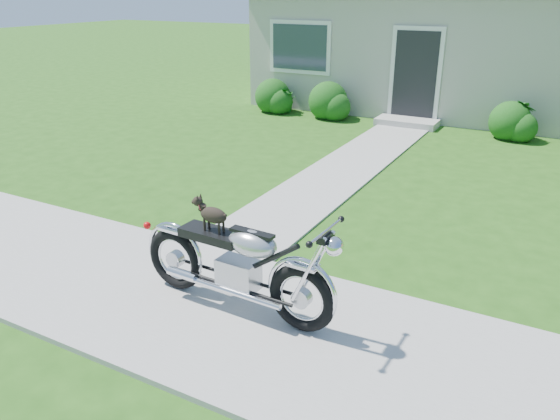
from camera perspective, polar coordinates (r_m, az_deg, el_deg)
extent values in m
plane|color=#235114|center=(5.21, 1.85, -12.84)|extent=(80.00, 80.00, 0.00)
cube|color=#9E9B93|center=(5.20, 1.85, -12.66)|extent=(24.00, 2.20, 0.04)
cube|color=#9E9B93|center=(9.91, 7.18, 4.55)|extent=(1.20, 8.00, 0.03)
cube|color=beige|center=(16.01, 22.46, 15.26)|extent=(12.00, 6.00, 3.00)
cube|color=black|center=(13.38, 13.92, 13.23)|extent=(1.00, 0.06, 2.10)
cube|color=#9E9B93|center=(13.22, 13.12, 8.91)|extent=(1.40, 0.70, 0.16)
cube|color=#2D3847|center=(14.37, 2.07, 16.63)|extent=(1.70, 0.05, 1.30)
sphere|color=#194E14|center=(12.65, 22.89, 8.50)|extent=(0.86, 0.86, 0.86)
sphere|color=#194E14|center=(13.69, 5.04, 11.25)|extent=(0.96, 0.96, 0.96)
sphere|color=#194E14|center=(14.37, -0.77, 11.77)|extent=(0.92, 0.92, 0.92)
imported|color=#185D18|center=(14.25, 0.69, 11.44)|extent=(0.77, 0.74, 0.66)
imported|color=#1B5D19|center=(12.67, 24.05, 8.58)|extent=(0.64, 0.64, 0.83)
torus|color=black|center=(5.03, 2.29, -9.18)|extent=(0.67, 0.14, 0.67)
torus|color=black|center=(5.80, -10.87, -5.06)|extent=(0.67, 0.14, 0.67)
cube|color=#B7B5BA|center=(5.32, -4.37, -6.69)|extent=(0.41, 0.26, 0.30)
ellipsoid|color=#B7B5BA|center=(5.07, -2.91, -3.51)|extent=(0.52, 0.31, 0.26)
cube|color=black|center=(5.33, -7.12, -2.56)|extent=(0.66, 0.29, 0.09)
cube|color=silver|center=(4.86, 2.35, -5.76)|extent=(0.31, 0.15, 0.03)
cube|color=silver|center=(5.65, -11.12, -1.99)|extent=(0.31, 0.15, 0.03)
cylinder|color=silver|center=(4.60, 4.83, -2.22)|extent=(0.05, 0.60, 0.03)
sphere|color=silver|center=(4.62, 5.67, -3.78)|extent=(0.18, 0.18, 0.17)
cylinder|color=silver|center=(5.30, -5.14, -8.50)|extent=(1.10, 0.11, 0.06)
ellipsoid|color=black|center=(5.23, -6.97, -0.53)|extent=(0.30, 0.15, 0.16)
sphere|color=black|center=(5.30, -8.59, 0.90)|extent=(0.10, 0.10, 0.10)
cylinder|color=black|center=(5.34, -7.43, -1.26)|extent=(0.03, 0.03, 0.12)
cylinder|color=black|center=(5.29, -7.89, -1.51)|extent=(0.03, 0.03, 0.12)
cylinder|color=black|center=(5.24, -5.93, -1.65)|extent=(0.03, 0.03, 0.12)
cylinder|color=black|center=(5.19, -6.39, -1.92)|extent=(0.03, 0.03, 0.12)
torus|color=#BD3239|center=(5.29, -8.20, 0.38)|extent=(0.05, 0.08, 0.08)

